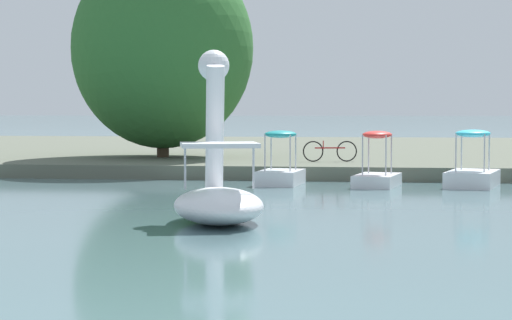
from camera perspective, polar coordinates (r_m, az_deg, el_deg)
The scene contains 7 objects.
shore_bank_far at distance 41.17m, azimuth 4.61°, elevation 0.49°, with size 150.69×27.86×0.41m, color #5B6051.
swan_boat at distance 17.42m, azimuth -2.27°, elevation -1.56°, with size 2.21×3.02×3.17m.
pedal_boat_cyan at distance 25.99m, azimuth 12.68°, elevation -0.65°, with size 1.66×2.33×1.50m.
pedal_boat_red at distance 25.58m, azimuth 7.17°, elevation -0.65°, with size 1.34×2.02×1.47m.
pedal_boat_teal at distance 26.01m, azimuth 1.46°, elevation -0.56°, with size 1.24×1.87×1.47m.
tree_willow_overhanging at distance 32.78m, azimuth -5.56°, elevation 6.58°, with size 8.68×8.66×7.04m.
bicycle_parked at distance 29.90m, azimuth 4.39°, elevation 0.53°, with size 1.67×0.39×0.65m.
Camera 1 is at (2.06, -4.03, 2.08)m, focal length 67.63 mm.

